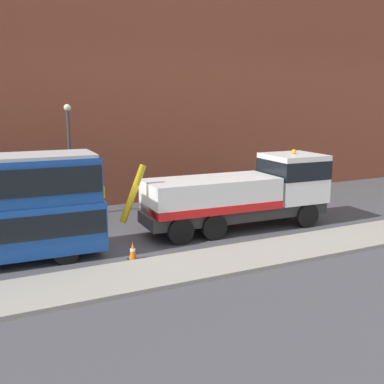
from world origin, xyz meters
The scene contains 6 objects.
ground_plane centered at (0.00, 0.00, 0.00)m, with size 120.00×120.00×0.00m, color #424247.
near_kerb centered at (0.00, -4.20, 0.07)m, with size 60.00×2.80×0.15m, color gray.
building_facade centered at (0.00, 7.63, 8.07)m, with size 60.00×1.50×16.00m.
recovery_tow_truck centered at (6.01, -0.47, 1.76)m, with size 10.19×2.99×3.67m.
traffic_cone_near_bus centered at (-0.28, -2.41, 0.34)m, with size 0.36×0.36×0.72m.
street_lamp centered at (-0.90, 5.43, 3.47)m, with size 0.36×0.36×5.83m.
Camera 1 is at (-5.72, -18.57, 6.08)m, focal length 43.19 mm.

